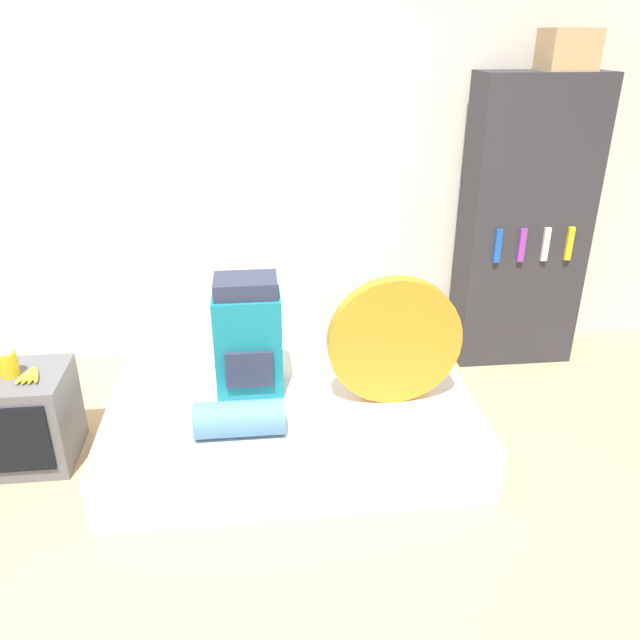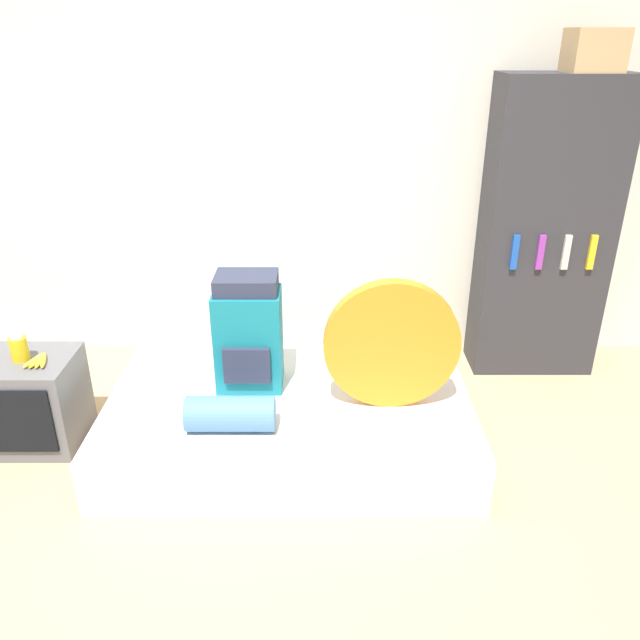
% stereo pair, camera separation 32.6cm
% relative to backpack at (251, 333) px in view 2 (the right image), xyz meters
% --- Properties ---
extents(ground_plane, '(16.00, 16.00, 0.00)m').
position_rel_backpack_xyz_m(ground_plane, '(0.01, -0.81, -0.63)').
color(ground_plane, tan).
extents(wall_back, '(8.00, 0.05, 2.60)m').
position_rel_backpack_xyz_m(wall_back, '(0.01, 1.10, 0.67)').
color(wall_back, silver).
rests_on(wall_back, ground_plane).
extents(bed, '(1.98, 1.26, 0.31)m').
position_rel_backpack_xyz_m(bed, '(0.22, -0.11, -0.47)').
color(bed, white).
rests_on(bed, ground_plane).
extents(backpack, '(0.36, 0.30, 0.66)m').
position_rel_backpack_xyz_m(backpack, '(0.00, 0.00, 0.00)').
color(backpack, '#14707F').
rests_on(backpack, bed).
extents(tent_bag, '(0.71, 0.08, 0.71)m').
position_rel_backpack_xyz_m(tent_bag, '(0.76, -0.20, 0.04)').
color(tent_bag, orange).
rests_on(tent_bag, bed).
extents(sleeping_roll, '(0.44, 0.18, 0.18)m').
position_rel_backpack_xyz_m(sleeping_roll, '(-0.05, -0.44, -0.23)').
color(sleeping_roll, teal).
rests_on(sleeping_roll, bed).
extents(television, '(0.50, 0.46, 0.52)m').
position_rel_backpack_xyz_m(television, '(-1.21, -0.11, -0.37)').
color(television, '#5B5B60').
rests_on(television, ground_plane).
extents(canister, '(0.09, 0.09, 0.15)m').
position_rel_backpack_xyz_m(canister, '(-1.22, -0.10, -0.04)').
color(canister, gold).
rests_on(canister, television).
extents(banana_bunch, '(0.13, 0.17, 0.03)m').
position_rel_backpack_xyz_m(banana_bunch, '(-1.11, -0.14, -0.09)').
color(banana_bunch, yellow).
rests_on(banana_bunch, television).
extents(bookshelf, '(0.80, 0.37, 1.92)m').
position_rel_backpack_xyz_m(bookshelf, '(1.85, 0.81, 0.33)').
color(bookshelf, '#2D2D33').
rests_on(bookshelf, ground_plane).
extents(cardboard_box, '(0.29, 0.27, 0.23)m').
position_rel_backpack_xyz_m(cardboard_box, '(1.95, 0.78, 1.41)').
color(cardboard_box, tan).
rests_on(cardboard_box, bookshelf).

